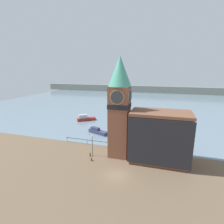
# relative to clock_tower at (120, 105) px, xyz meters

# --- Properties ---
(ground_plane) EXTENTS (160.00, 160.00, 0.00)m
(ground_plane) POSITION_rel_clock_tower_xyz_m (1.40, -7.01, -10.42)
(ground_plane) COLOR brown
(water) EXTENTS (160.00, 120.00, 0.00)m
(water) POSITION_rel_clock_tower_xyz_m (1.40, 63.26, -10.43)
(water) COLOR slate
(water) RESTS_ON ground_plane
(far_shoreline) EXTENTS (180.00, 3.00, 5.00)m
(far_shoreline) POSITION_rel_clock_tower_xyz_m (1.40, 103.26, -7.92)
(far_shoreline) COLOR gray
(far_shoreline) RESTS_ON water
(pier_railing) EXTENTS (11.20, 0.08, 1.09)m
(pier_railing) POSITION_rel_clock_tower_xyz_m (-8.49, 3.01, -9.47)
(pier_railing) COLOR #232328
(pier_railing) RESTS_ON ground_plane
(clock_tower) EXTENTS (4.32, 4.32, 19.64)m
(clock_tower) POSITION_rel_clock_tower_xyz_m (0.00, 0.00, 0.00)
(clock_tower) COLOR brown
(clock_tower) RESTS_ON ground_plane
(pier_building) EXTENTS (10.94, 6.35, 9.67)m
(pier_building) POSITION_rel_clock_tower_xyz_m (7.78, -0.10, -5.57)
(pier_building) COLOR brown
(pier_building) RESTS_ON ground_plane
(boat_near) EXTENTS (5.98, 3.55, 1.57)m
(boat_near) POSITION_rel_clock_tower_xyz_m (-8.74, 10.39, -9.83)
(boat_near) COLOR #333856
(boat_near) RESTS_ON water
(boat_far) EXTENTS (6.13, 5.01, 2.12)m
(boat_far) POSITION_rel_clock_tower_xyz_m (-17.27, 20.93, -9.66)
(boat_far) COLOR maroon
(boat_far) RESTS_ON water
(mooring_bollard_near) EXTENTS (0.33, 0.33, 0.67)m
(mooring_bollard_near) POSITION_rel_clock_tower_xyz_m (-4.52, -3.87, -10.07)
(mooring_bollard_near) COLOR brown
(mooring_bollard_near) RESTS_ON ground_plane
(mooring_bollard_far) EXTENTS (0.28, 0.28, 0.82)m
(mooring_bollard_far) POSITION_rel_clock_tower_xyz_m (-5.48, -2.25, -9.98)
(mooring_bollard_far) COLOR brown
(mooring_bollard_far) RESTS_ON ground_plane
(lamp_post) EXTENTS (0.32, 0.32, 4.37)m
(lamp_post) POSITION_rel_clock_tower_xyz_m (-5.11, -1.83, -7.42)
(lamp_post) COLOR #2D2D33
(lamp_post) RESTS_ON ground_plane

